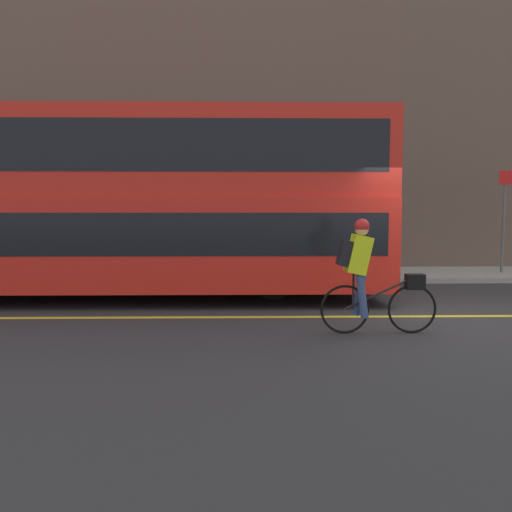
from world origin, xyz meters
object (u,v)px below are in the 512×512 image
Objects in this scene: cyclist_on_bike at (367,272)px; bus at (91,198)px; street_sign_post at (504,215)px; trash_bin at (179,255)px.

bus is at bearing 148.80° from cyclist_on_bike.
cyclist_on_bike is at bearing -31.20° from bus.
bus reaches higher than street_sign_post.
cyclist_on_bike is 6.97m from trash_bin.
cyclist_on_bike is 1.79× the size of trash_bin.
cyclist_on_bike is at bearing -60.05° from trash_bin.
trash_bin is 0.34× the size of street_sign_post.
bus is 12.35× the size of trash_bin.
trash_bin is at bearing 67.96° from bus.
trash_bin is at bearing 179.96° from street_sign_post.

